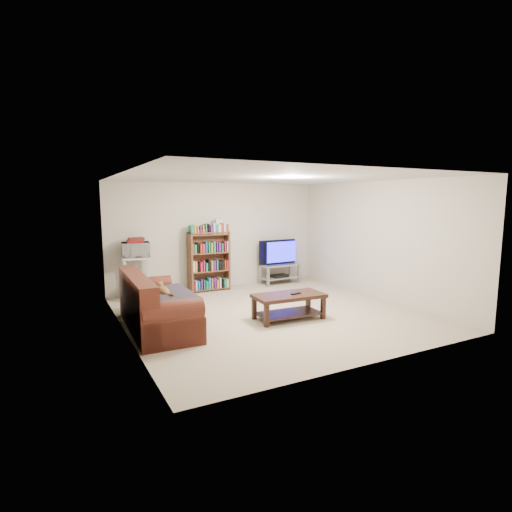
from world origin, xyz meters
TOP-DOWN VIEW (x-y plane):
  - floor at (0.00, 0.00)m, footprint 5.00×5.00m
  - ceiling at (0.00, 0.00)m, footprint 5.00×5.00m
  - wall_back at (0.00, 2.50)m, footprint 5.00×0.00m
  - wall_front at (0.00, -2.50)m, footprint 5.00×0.00m
  - wall_left at (-2.50, 0.00)m, footprint 0.00×5.00m
  - wall_right at (2.50, 0.00)m, footprint 0.00×5.00m
  - sofa at (-2.08, 0.11)m, footprint 0.95×2.09m
  - blanket at (-1.90, -0.03)m, footprint 0.86×1.08m
  - cat at (-1.89, 0.15)m, footprint 0.24×0.57m
  - coffee_table at (0.10, -0.42)m, footprint 1.23×0.66m
  - remote at (0.21, -0.48)m, footprint 0.20×0.07m
  - tv_stand at (1.47, 2.17)m, footprint 0.97×0.48m
  - television at (1.47, 2.17)m, footprint 1.03×0.19m
  - dvd_player at (1.47, 2.17)m, footprint 0.39×0.28m
  - bookshelf at (-0.32, 2.25)m, footprint 0.91×0.29m
  - shelf_clutter at (-0.22, 2.26)m, footprint 0.67×0.20m
  - microwave_stand at (-1.91, 2.20)m, footprint 0.58×0.45m
  - microwave at (-1.91, 2.20)m, footprint 0.57×0.41m
  - game_boxes at (-1.91, 2.20)m, footprint 0.34×0.31m

SIDE VIEW (x-z plane):
  - floor at x=0.00m, z-range 0.00..0.00m
  - dvd_player at x=1.47m, z-range 0.16..0.22m
  - coffee_table at x=0.10m, z-range 0.09..0.52m
  - sofa at x=-2.08m, z-range -0.13..0.76m
  - tv_stand at x=1.47m, z-range 0.09..0.56m
  - remote at x=0.21m, z-range 0.44..0.46m
  - blanket at x=-1.90m, z-range 0.43..0.62m
  - microwave_stand at x=-1.91m, z-range 0.12..1.00m
  - cat at x=-1.89m, z-range 0.50..0.67m
  - bookshelf at x=-0.32m, z-range 0.02..1.34m
  - television at x=1.47m, z-range 0.47..1.06m
  - microwave at x=-1.91m, z-range 0.87..1.17m
  - game_boxes at x=-1.91m, z-range 1.17..1.22m
  - wall_back at x=0.00m, z-range -1.30..3.70m
  - wall_front at x=0.00m, z-range -1.30..3.70m
  - wall_left at x=-2.50m, z-range -1.30..3.70m
  - wall_right at x=2.50m, z-range -1.30..3.70m
  - shelf_clutter at x=-0.22m, z-range 1.29..1.57m
  - ceiling at x=0.00m, z-range 2.40..2.40m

